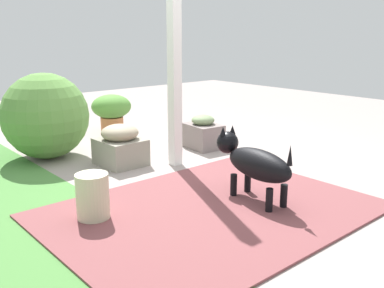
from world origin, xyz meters
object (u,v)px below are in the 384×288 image
Objects in this scene: porch_pillar at (174,44)px; stone_planter_mid at (120,146)px; ceramic_urn at (93,197)px; stone_planter_nearest at (203,133)px; round_shrub at (45,116)px; terracotta_pot_broad at (111,110)px; dog at (254,162)px.

porch_pillar reaches higher than stone_planter_mid.
stone_planter_nearest is at bearing -63.32° from ceramic_urn.
porch_pillar is at bearing -141.29° from round_shrub.
terracotta_pot_broad reaches higher than stone_planter_nearest.
dog reaches higher than terracotta_pot_broad.
dog is (-1.19, 0.16, -0.89)m from porch_pillar.
terracotta_pot_broad is at bearing -7.52° from dog.
round_shrub reaches higher than ceramic_urn.
dog is at bearing 172.48° from terracotta_pot_broad.
stone_planter_nearest is 1.36× the size of ceramic_urn.
ceramic_urn is at bearing 117.50° from porch_pillar.
round_shrub is 1.12× the size of dog.
stone_planter_mid is 1.40m from terracotta_pot_broad.
terracotta_pot_broad is (1.60, -0.21, -0.89)m from porch_pillar.
ceramic_urn is (-1.05, 0.88, -0.03)m from stone_planter_mid.
round_shrub reaches higher than dog.
porch_pillar is 6.97× the size of ceramic_urn.
stone_planter_mid is 0.52× the size of round_shrub.
stone_planter_mid is at bearing 9.92° from dog.
stone_planter_nearest is 1.38m from terracotta_pot_broad.
terracotta_pot_broad is at bearing 19.28° from stone_planter_nearest.
dog is (-2.79, 0.37, -0.00)m from terracotta_pot_broad.
dog reaches higher than ceramic_urn.
round_shrub is (0.79, 1.55, 0.28)m from stone_planter_nearest.
round_shrub is (0.74, 0.46, 0.26)m from stone_planter_mid.
dog reaches higher than stone_planter_nearest.
ceramic_urn is (0.51, 1.16, -0.15)m from dog.
porch_pillar is 1.61m from round_shrub.
terracotta_pot_broad is 2.75m from ceramic_urn.
round_shrub is 2.41m from dog.
round_shrub is 1.21m from terracotta_pot_broad.
dog is (-2.30, -0.73, -0.13)m from round_shrub.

